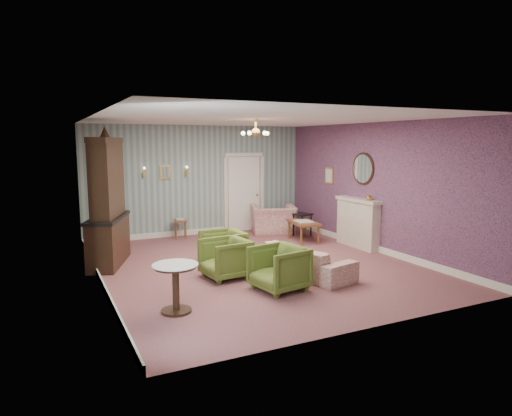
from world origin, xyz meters
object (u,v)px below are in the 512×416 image
olive_chair_a (279,266)px  olive_chair_b (225,257)px  dresser (107,198)px  pedestal_table (176,288)px  olive_chair_c (223,247)px  sofa_chintz (305,255)px  fireplace (358,223)px  wingback_chair (273,215)px  side_table_black (302,225)px  coffee_table (303,231)px

olive_chair_a → olive_chair_b: size_ratio=1.03×
dresser → pedestal_table: 3.33m
olive_chair_c → dresser: bearing=-120.0°
olive_chair_a → sofa_chintz: bearing=113.4°
sofa_chintz → fireplace: bearing=-72.2°
dresser → fireplace: 5.64m
olive_chair_a → wingback_chair: bearing=143.4°
dresser → side_table_black: size_ratio=4.44×
wingback_chair → side_table_black: bearing=145.5°
olive_chair_b → fireplace: size_ratio=0.57×
pedestal_table → coffee_table: bearing=38.1°
olive_chair_c → fireplace: (3.48, 0.17, 0.19)m
olive_chair_a → side_table_black: (2.67, 3.60, -0.11)m
olive_chair_a → pedestal_table: 1.85m
coffee_table → side_table_black: (0.30, 0.54, 0.05)m
wingback_chair → coffee_table: wingback_chair is taller
olive_chair_b → wingback_chair: bearing=134.7°
dresser → olive_chair_c: bearing=-6.7°
olive_chair_a → sofa_chintz: 1.05m
olive_chair_c → wingback_chair: 3.49m
olive_chair_b → pedestal_table: bearing=-50.8°
wingback_chair → dresser: size_ratio=0.43×
olive_chair_b → pedestal_table: (-1.28, -1.27, -0.04)m
olive_chair_b → wingback_chair: size_ratio=0.69×
side_table_black → olive_chair_a: bearing=-126.5°
olive_chair_a → olive_chair_b: 1.17m
coffee_table → sofa_chintz: bearing=-121.0°
sofa_chintz → coffee_table: (1.49, 2.49, -0.12)m
side_table_black → dresser: bearing=-172.1°
coffee_table → pedestal_table: size_ratio=1.38×
olive_chair_b → dresser: bearing=-142.2°
olive_chair_a → olive_chair_c: 1.84m
olive_chair_b → olive_chair_c: bearing=156.0°
olive_chair_c → pedestal_table: (-1.54, -2.05, -0.03)m
dresser → coffee_table: (4.69, 0.15, -1.10)m
fireplace → pedestal_table: fireplace is taller
dresser → side_table_black: 5.14m
olive_chair_a → fireplace: fireplace is taller
olive_chair_c → olive_chair_a: bearing=7.3°
olive_chair_b → olive_chair_c: (0.26, 0.78, -0.00)m
fireplace → coffee_table: bearing=127.1°
olive_chair_c → wingback_chair: bearing=133.6°
sofa_chintz → fireplace: (2.32, 1.41, 0.20)m
sofa_chintz → wingback_chair: size_ratio=1.66×
pedestal_table → olive_chair_b: bearing=44.6°
wingback_chair → dresser: 4.77m
sofa_chintz → pedestal_table: size_ratio=2.66×
fireplace → wingback_chair: bearing=113.8°
wingback_chair → dresser: dresser is taller
olive_chair_b → side_table_black: olive_chair_b is taller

